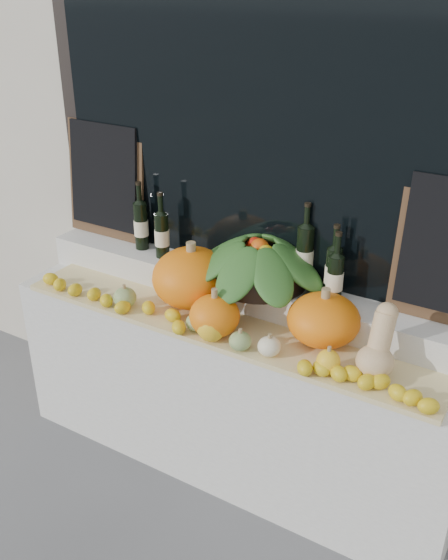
{
  "coord_description": "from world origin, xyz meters",
  "views": [
    {
      "loc": [
        1.29,
        -0.7,
        2.4
      ],
      "look_at": [
        0.0,
        1.45,
        1.12
      ],
      "focal_mm": 40.0,
      "sensor_mm": 36.0,
      "label": 1
    }
  ],
  "objects_px": {
    "pumpkin_left": "(192,278)",
    "pumpkin_right": "(324,320)",
    "wine_bottle_tall": "(305,255)",
    "butternut_squash": "(378,348)",
    "produce_bowl": "(259,261)"
  },
  "relations": [
    {
      "from": "pumpkin_right",
      "to": "wine_bottle_tall",
      "type": "xyz_separation_m",
      "value": [
        -0.2,
        0.22,
        0.17
      ]
    },
    {
      "from": "pumpkin_right",
      "to": "butternut_squash",
      "type": "relative_size",
      "value": 1.09
    },
    {
      "from": "produce_bowl",
      "to": "wine_bottle_tall",
      "type": "bearing_deg",
      "value": 23.24
    },
    {
      "from": "pumpkin_left",
      "to": "butternut_squash",
      "type": "bearing_deg",
      "value": -5.94
    },
    {
      "from": "wine_bottle_tall",
      "to": "pumpkin_left",
      "type": "bearing_deg",
      "value": -154.07
    },
    {
      "from": "pumpkin_left",
      "to": "pumpkin_right",
      "type": "relative_size",
      "value": 1.2
    },
    {
      "from": "produce_bowl",
      "to": "wine_bottle_tall",
      "type": "height_order",
      "value": "wine_bottle_tall"
    },
    {
      "from": "pumpkin_left",
      "to": "butternut_squash",
      "type": "height_order",
      "value": "butternut_squash"
    },
    {
      "from": "pumpkin_left",
      "to": "wine_bottle_tall",
      "type": "xyz_separation_m",
      "value": [
        0.48,
        0.23,
        0.14
      ]
    },
    {
      "from": "produce_bowl",
      "to": "wine_bottle_tall",
      "type": "distance_m",
      "value": 0.21
    },
    {
      "from": "pumpkin_left",
      "to": "pumpkin_right",
      "type": "xyz_separation_m",
      "value": [
        0.68,
        0.01,
        -0.03
      ]
    },
    {
      "from": "butternut_squash",
      "to": "produce_bowl",
      "type": "distance_m",
      "value": 0.73
    },
    {
      "from": "pumpkin_right",
      "to": "wine_bottle_tall",
      "type": "distance_m",
      "value": 0.35
    },
    {
      "from": "pumpkin_left",
      "to": "pumpkin_right",
      "type": "bearing_deg",
      "value": 0.64
    },
    {
      "from": "butternut_squash",
      "to": "wine_bottle_tall",
      "type": "distance_m",
      "value": 0.61
    }
  ]
}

